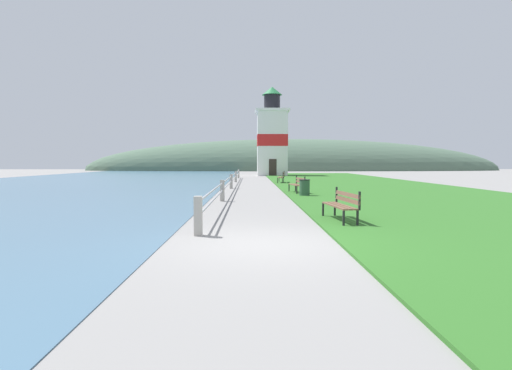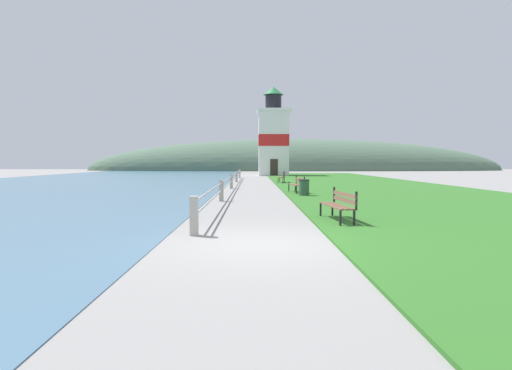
# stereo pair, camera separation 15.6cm
# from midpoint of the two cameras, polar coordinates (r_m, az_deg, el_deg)

# --- Properties ---
(ground_plane) EXTENTS (160.00, 160.00, 0.00)m
(ground_plane) POSITION_cam_midpoint_polar(r_m,az_deg,el_deg) (8.35, 0.45, -8.46)
(ground_plane) COLOR gray
(grass_verge) EXTENTS (12.00, 58.12, 0.06)m
(grass_verge) POSITION_cam_midpoint_polar(r_m,az_deg,el_deg) (28.67, 14.86, -0.10)
(grass_verge) COLOR #2D6623
(grass_verge) RESTS_ON ground_plane
(water_strip) EXTENTS (24.00, 93.00, 0.01)m
(water_strip) POSITION_cam_midpoint_polar(r_m,az_deg,el_deg) (30.90, -27.53, -0.17)
(water_strip) COLOR #476B84
(water_strip) RESTS_ON ground_plane
(seawall_railing) EXTENTS (0.18, 32.12, 0.92)m
(seawall_railing) POSITION_cam_midpoint_polar(r_m,az_deg,el_deg) (25.20, -3.75, 0.74)
(seawall_railing) COLOR #A8A399
(seawall_railing) RESTS_ON ground_plane
(park_bench_near) EXTENTS (0.67, 1.95, 0.94)m
(park_bench_near) POSITION_cam_midpoint_polar(r_m,az_deg,el_deg) (11.48, 11.82, -2.56)
(park_bench_near) COLOR brown
(park_bench_near) RESTS_ON ground_plane
(park_bench_midway) EXTENTS (0.70, 1.84, 0.94)m
(park_bench_midway) POSITION_cam_midpoint_polar(r_m,az_deg,el_deg) (21.37, 5.79, 0.21)
(park_bench_midway) COLOR brown
(park_bench_midway) RESTS_ON ground_plane
(park_bench_far) EXTENTS (0.72, 1.97, 0.94)m
(park_bench_far) POSITION_cam_midpoint_polar(r_m,az_deg,el_deg) (31.41, 3.56, 1.24)
(park_bench_far) COLOR brown
(park_bench_far) RESTS_ON ground_plane
(lighthouse) EXTENTS (4.08, 4.08, 10.70)m
(lighthouse) POSITION_cam_midpoint_polar(r_m,az_deg,el_deg) (48.69, 2.20, 6.73)
(lighthouse) COLOR white
(lighthouse) RESTS_ON ground_plane
(trash_bin) EXTENTS (0.54, 0.54, 0.84)m
(trash_bin) POSITION_cam_midpoint_polar(r_m,az_deg,el_deg) (19.59, 6.72, -0.42)
(trash_bin) COLOR #2D5138
(trash_bin) RESTS_ON ground_plane
(distant_hillside) EXTENTS (80.00, 16.00, 12.00)m
(distant_hillside) POSITION_cam_midpoint_polar(r_m,az_deg,el_deg) (77.37, 5.25, 2.10)
(distant_hillside) COLOR #4C6651
(distant_hillside) RESTS_ON ground_plane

